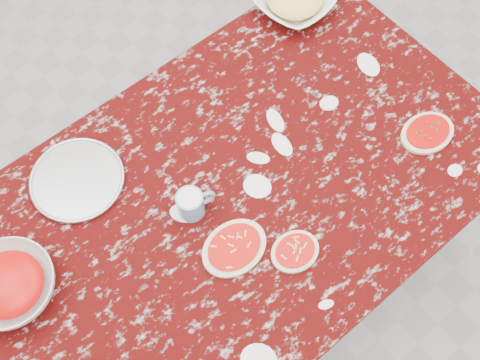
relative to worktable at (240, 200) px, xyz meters
name	(u,v)px	position (x,y,z in m)	size (l,w,h in m)	color
ground	(240,268)	(0.00, 0.00, -0.67)	(4.00, 4.00, 0.00)	gray
worktable	(240,200)	(0.00, 0.00, 0.00)	(1.60, 1.00, 0.75)	black
pizza_tray	(77,180)	(-0.35, 0.32, 0.09)	(0.27, 0.27, 0.01)	#B2B2B7
sauce_bowl	(10,286)	(-0.66, 0.15, 0.12)	(0.25, 0.25, 0.08)	white
cheese_bowl	(294,1)	(0.58, 0.41, 0.11)	(0.26, 0.26, 0.06)	white
flour_mug	(191,204)	(-0.15, 0.03, 0.13)	(0.11, 0.08, 0.09)	#6694BD
pizza_left	(234,248)	(-0.13, -0.13, 0.09)	(0.20, 0.15, 0.02)	beige
pizza_mid	(295,251)	(-0.01, -0.25, 0.09)	(0.15, 0.13, 0.02)	beige
pizza_right	(427,133)	(0.55, -0.23, 0.09)	(0.19, 0.15, 0.02)	beige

